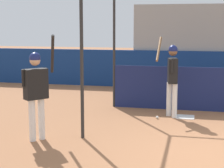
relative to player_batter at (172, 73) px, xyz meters
The scene contains 8 objects.
ground_plane 3.09m from the player_batter, 69.31° to the right, with size 60.00×60.00×0.00m, color #9E6642.
outfield_wall 4.39m from the player_batter, 76.48° to the left, with size 24.00×0.12×1.37m.
bleacher_section 6.01m from the player_batter, 80.20° to the left, with size 5.40×3.20×3.05m.
batting_cage 0.43m from the player_batter, 41.29° to the left, with size 3.96×3.11×3.20m.
home_plate 1.15m from the player_batter, ahead, with size 0.44×0.44×0.02m.
player_batter is the anchor object (origin of this frame).
player_waiting 3.56m from the player_batter, 134.40° to the right, with size 0.64×0.81×2.11m.
baseball 1.15m from the player_batter, 135.37° to the right, with size 0.07×0.07×0.07m.
Camera 1 is at (-0.48, -6.61, 2.31)m, focal length 60.00 mm.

